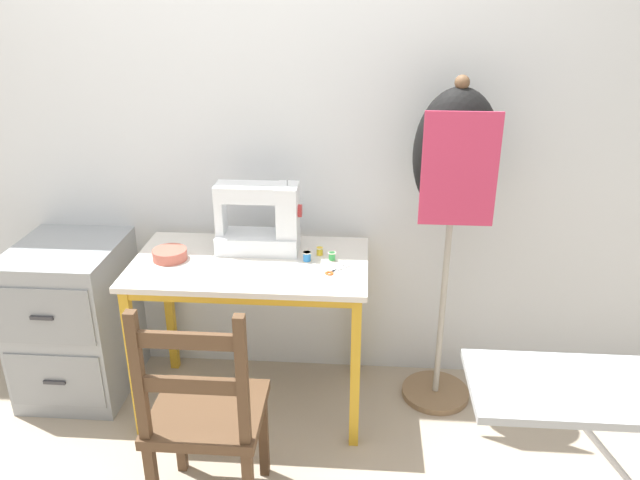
{
  "coord_description": "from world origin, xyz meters",
  "views": [
    {
      "loc": [
        0.48,
        -2.11,
        1.87
      ],
      "look_at": [
        0.31,
        0.27,
        0.86
      ],
      "focal_mm": 35.0,
      "sensor_mm": 36.0,
      "label": 1
    }
  ],
  "objects_px": {
    "thread_spool_mid_table": "(320,251)",
    "dress_form": "(454,172)",
    "thread_spool_near_machine": "(307,257)",
    "wooden_chair": "(205,416)",
    "fabric_bowl": "(170,254)",
    "thread_spool_far_edge": "(332,256)",
    "sewing_machine": "(263,220)",
    "filing_cabinet": "(76,319)",
    "scissors": "(334,271)"
  },
  "relations": [
    {
      "from": "thread_spool_near_machine",
      "to": "sewing_machine",
      "type": "bearing_deg",
      "value": 153.72
    },
    {
      "from": "sewing_machine",
      "to": "scissors",
      "type": "bearing_deg",
      "value": -30.81
    },
    {
      "from": "wooden_chair",
      "to": "dress_form",
      "type": "bearing_deg",
      "value": 39.75
    },
    {
      "from": "thread_spool_mid_table",
      "to": "wooden_chair",
      "type": "xyz_separation_m",
      "value": [
        -0.35,
        -0.73,
        -0.33
      ]
    },
    {
      "from": "thread_spool_near_machine",
      "to": "filing_cabinet",
      "type": "xyz_separation_m",
      "value": [
        -1.11,
        0.06,
        -0.39
      ]
    },
    {
      "from": "fabric_bowl",
      "to": "wooden_chair",
      "type": "bearing_deg",
      "value": -65.64
    },
    {
      "from": "scissors",
      "to": "thread_spool_mid_table",
      "type": "relative_size",
      "value": 3.21
    },
    {
      "from": "thread_spool_mid_table",
      "to": "wooden_chair",
      "type": "height_order",
      "value": "wooden_chair"
    },
    {
      "from": "filing_cabinet",
      "to": "thread_spool_mid_table",
      "type": "bearing_deg",
      "value": 0.49
    },
    {
      "from": "sewing_machine",
      "to": "dress_form",
      "type": "relative_size",
      "value": 0.25
    },
    {
      "from": "scissors",
      "to": "thread_spool_near_machine",
      "type": "height_order",
      "value": "thread_spool_near_machine"
    },
    {
      "from": "filing_cabinet",
      "to": "fabric_bowl",
      "type": "bearing_deg",
      "value": -8.9
    },
    {
      "from": "fabric_bowl",
      "to": "scissors",
      "type": "xyz_separation_m",
      "value": [
        0.71,
        -0.07,
        -0.02
      ]
    },
    {
      "from": "thread_spool_far_edge",
      "to": "filing_cabinet",
      "type": "bearing_deg",
      "value": 178.14
    },
    {
      "from": "sewing_machine",
      "to": "scissors",
      "type": "xyz_separation_m",
      "value": [
        0.32,
        -0.19,
        -0.14
      ]
    },
    {
      "from": "fabric_bowl",
      "to": "thread_spool_far_edge",
      "type": "relative_size",
      "value": 3.9
    },
    {
      "from": "scissors",
      "to": "wooden_chair",
      "type": "xyz_separation_m",
      "value": [
        -0.42,
        -0.57,
        -0.31
      ]
    },
    {
      "from": "fabric_bowl",
      "to": "thread_spool_far_edge",
      "type": "xyz_separation_m",
      "value": [
        0.7,
        0.04,
        -0.01
      ]
    },
    {
      "from": "thread_spool_near_machine",
      "to": "wooden_chair",
      "type": "height_order",
      "value": "wooden_chair"
    },
    {
      "from": "scissors",
      "to": "thread_spool_mid_table",
      "type": "distance_m",
      "value": 0.18
    },
    {
      "from": "thread_spool_near_machine",
      "to": "thread_spool_mid_table",
      "type": "relative_size",
      "value": 1.18
    },
    {
      "from": "scissors",
      "to": "thread_spool_far_edge",
      "type": "bearing_deg",
      "value": 97.06
    },
    {
      "from": "fabric_bowl",
      "to": "dress_form",
      "type": "height_order",
      "value": "dress_form"
    },
    {
      "from": "fabric_bowl",
      "to": "thread_spool_far_edge",
      "type": "height_order",
      "value": "fabric_bowl"
    },
    {
      "from": "sewing_machine",
      "to": "thread_spool_far_edge",
      "type": "xyz_separation_m",
      "value": [
        0.31,
        -0.08,
        -0.13
      ]
    },
    {
      "from": "fabric_bowl",
      "to": "filing_cabinet",
      "type": "bearing_deg",
      "value": 171.1
    },
    {
      "from": "thread_spool_mid_table",
      "to": "dress_form",
      "type": "relative_size",
      "value": 0.02
    },
    {
      "from": "scissors",
      "to": "thread_spool_far_edge",
      "type": "height_order",
      "value": "thread_spool_far_edge"
    },
    {
      "from": "sewing_machine",
      "to": "thread_spool_near_machine",
      "type": "relative_size",
      "value": 8.55
    },
    {
      "from": "sewing_machine",
      "to": "fabric_bowl",
      "type": "height_order",
      "value": "sewing_machine"
    },
    {
      "from": "thread_spool_near_machine",
      "to": "filing_cabinet",
      "type": "height_order",
      "value": "thread_spool_near_machine"
    },
    {
      "from": "thread_spool_mid_table",
      "to": "scissors",
      "type": "bearing_deg",
      "value": -66.23
    },
    {
      "from": "sewing_machine",
      "to": "thread_spool_far_edge",
      "type": "distance_m",
      "value": 0.35
    },
    {
      "from": "sewing_machine",
      "to": "wooden_chair",
      "type": "relative_size",
      "value": 0.41
    },
    {
      "from": "thread_spool_mid_table",
      "to": "wooden_chair",
      "type": "relative_size",
      "value": 0.04
    },
    {
      "from": "thread_spool_far_edge",
      "to": "wooden_chair",
      "type": "height_order",
      "value": "wooden_chair"
    },
    {
      "from": "filing_cabinet",
      "to": "dress_form",
      "type": "bearing_deg",
      "value": 1.24
    },
    {
      "from": "scissors",
      "to": "filing_cabinet",
      "type": "bearing_deg",
      "value": 173.05
    },
    {
      "from": "fabric_bowl",
      "to": "thread_spool_near_machine",
      "type": "xyz_separation_m",
      "value": [
        0.59,
        0.02,
        -0.0
      ]
    },
    {
      "from": "scissors",
      "to": "dress_form",
      "type": "xyz_separation_m",
      "value": [
        0.49,
        0.19,
        0.38
      ]
    },
    {
      "from": "thread_spool_near_machine",
      "to": "wooden_chair",
      "type": "relative_size",
      "value": 0.05
    },
    {
      "from": "thread_spool_near_machine",
      "to": "wooden_chair",
      "type": "distance_m",
      "value": 0.8
    },
    {
      "from": "thread_spool_mid_table",
      "to": "dress_form",
      "type": "height_order",
      "value": "dress_form"
    },
    {
      "from": "thread_spool_near_machine",
      "to": "thread_spool_mid_table",
      "type": "xyz_separation_m",
      "value": [
        0.05,
        0.07,
        -0.0
      ]
    },
    {
      "from": "sewing_machine",
      "to": "thread_spool_mid_table",
      "type": "xyz_separation_m",
      "value": [
        0.25,
        -0.03,
        -0.13
      ]
    },
    {
      "from": "scissors",
      "to": "dress_form",
      "type": "relative_size",
      "value": 0.08
    },
    {
      "from": "sewing_machine",
      "to": "filing_cabinet",
      "type": "relative_size",
      "value": 0.51
    },
    {
      "from": "fabric_bowl",
      "to": "thread_spool_near_machine",
      "type": "distance_m",
      "value": 0.59
    },
    {
      "from": "sewing_machine",
      "to": "wooden_chair",
      "type": "bearing_deg",
      "value": -97.44
    },
    {
      "from": "wooden_chair",
      "to": "thread_spool_near_machine",
      "type": "bearing_deg",
      "value": 65.4
    }
  ]
}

